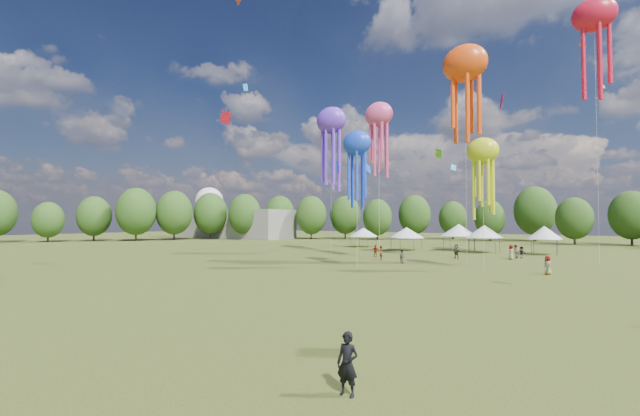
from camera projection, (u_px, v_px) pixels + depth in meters
The scene contains 10 objects.
ground at pixel (176, 336), 17.19m from camera, with size 300.00×300.00×0.00m, color #384416.
observer_main at pixel (347, 364), 11.39m from camera, with size 0.66×0.43×1.81m, color black.
spectator_near at pixel (402, 257), 46.83m from camera, with size 0.74×0.58×1.53m, color gray.
spectators_far at pixel (478, 253), 50.59m from camera, with size 22.25×17.40×1.90m.
festival_tents at pixel (445, 232), 66.31m from camera, with size 35.24×10.68×4.46m.
show_kites at pixel (440, 102), 50.56m from camera, with size 38.57×23.43×32.04m.
small_kites at pixel (453, 34), 51.56m from camera, with size 77.43×58.94×43.27m.
treeline at pixel (459, 212), 71.62m from camera, with size 201.57×95.24×13.43m.
hangar at pixel (230, 224), 117.05m from camera, with size 40.00×12.00×8.00m, color gray.
radome at pixel (209, 206), 131.08m from camera, with size 9.00×9.00×16.00m.
Camera 1 is at (14.79, -11.02, 5.00)m, focal length 22.35 mm.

